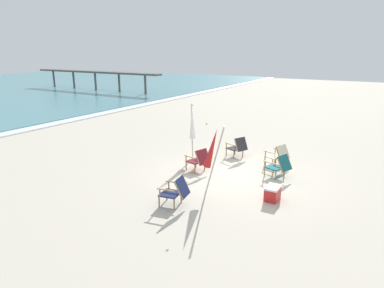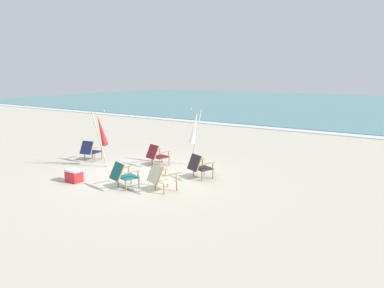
% 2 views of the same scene
% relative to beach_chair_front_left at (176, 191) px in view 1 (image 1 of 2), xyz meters
% --- Properties ---
extents(ground_plane, '(80.00, 80.00, 0.00)m').
position_rel_beach_chair_front_left_xyz_m(ground_plane, '(2.98, -0.35, -0.43)').
color(ground_plane, beige).
extents(surf_band, '(80.00, 1.10, 0.06)m').
position_rel_beach_chair_front_left_xyz_m(surf_band, '(2.98, 11.61, -0.40)').
color(surf_band, white).
rests_on(surf_band, ground).
extents(beach_chair_front_left, '(0.69, 0.81, 0.80)m').
position_rel_beach_chair_front_left_xyz_m(beach_chair_front_left, '(0.00, 0.00, 0.00)').
color(beach_chair_front_left, '#19234C').
rests_on(beach_chair_front_left, ground).
extents(beach_chair_mid_center, '(0.75, 0.86, 0.80)m').
position_rel_beach_chair_front_left_xyz_m(beach_chair_mid_center, '(2.63, 0.81, -0.00)').
color(beach_chair_mid_center, maroon).
rests_on(beach_chair_mid_center, ground).
extents(beach_chair_back_left, '(0.77, 0.88, 0.79)m').
position_rel_beach_chair_front_left_xyz_m(beach_chair_back_left, '(3.41, -1.72, -0.00)').
color(beach_chair_back_left, '#196066').
rests_on(beach_chair_back_left, ground).
extents(beach_chair_front_right, '(0.78, 0.88, 0.80)m').
position_rel_beach_chair_front_left_xyz_m(beach_chair_front_right, '(4.51, -1.34, -0.00)').
color(beach_chair_front_right, beige).
rests_on(beach_chair_front_right, ground).
extents(beach_chair_back_right, '(0.80, 0.88, 0.81)m').
position_rel_beach_chair_front_left_xyz_m(beach_chair_back_right, '(4.76, 0.31, 0.00)').
color(beach_chair_back_right, '#28282D').
rests_on(beach_chair_back_right, ground).
extents(umbrella_furled_red, '(0.23, 0.64, 2.06)m').
position_rel_beach_chair_front_left_xyz_m(umbrella_furled_red, '(1.17, -0.45, 0.92)').
color(umbrella_furled_red, '#B7B2A8').
rests_on(umbrella_furled_red, ground).
extents(umbrella_furled_white, '(0.46, 0.43, 2.10)m').
position_rel_beach_chair_front_left_xyz_m(umbrella_furled_white, '(3.69, 1.69, 0.95)').
color(umbrella_furled_white, '#B7B2A8').
rests_on(umbrella_furled_white, ground).
extents(cooler_box, '(0.49, 0.35, 0.40)m').
position_rel_beach_chair_front_left_xyz_m(cooler_box, '(1.66, -2.08, -0.23)').
color(cooler_box, red).
rests_on(cooler_box, ground).
extents(pier_distant, '(0.90, 15.73, 1.95)m').
position_rel_beach_chair_front_left_xyz_m(pier_distant, '(17.77, 21.32, 1.31)').
color(pier_distant, brown).
rests_on(pier_distant, ground).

